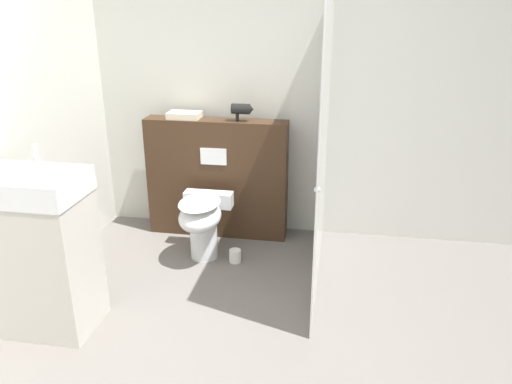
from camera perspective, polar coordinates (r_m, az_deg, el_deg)
wall_back at (r=4.26m, az=-0.60°, el=11.72°), size 8.00×0.06×2.50m
partition_panel at (r=4.30m, az=-4.46°, el=1.59°), size 1.20×0.21×1.02m
shower_glass at (r=3.45m, az=7.73°, el=5.20°), size 0.04×1.56×2.01m
toilet at (r=3.93m, az=-6.18°, el=-3.18°), size 0.39×0.54×0.51m
sink_vanity at (r=3.31m, az=-23.42°, el=-6.33°), size 0.61×0.43×1.16m
hair_drier at (r=4.07m, az=-1.63°, el=9.43°), size 0.18×0.08×0.14m
folded_towel at (r=4.23m, az=-8.20°, el=8.69°), size 0.27×0.17×0.05m
spare_toilet_roll at (r=3.98m, az=-2.35°, el=-7.31°), size 0.09×0.09×0.10m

